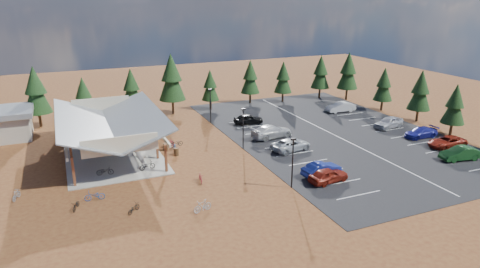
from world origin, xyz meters
The scene contains 48 objects.
ground centered at (0.00, 0.00, 0.00)m, with size 140.00×140.00×0.00m, color #572917.
asphalt_lot centered at (18.50, 3.00, 0.02)m, with size 27.00×44.00×0.04m, color black.
concrete_pad centered at (-10.00, 7.00, 0.05)m, with size 10.60×18.60×0.10m, color gray.
bike_pavilion centered at (-10.00, 7.00, 3.82)m, with size 11.65×19.40×4.97m.
lamp_post_0 centered at (5.00, -10.00, 2.98)m, with size 0.50×0.25×5.14m.
lamp_post_1 centered at (5.00, 2.00, 2.98)m, with size 0.50×0.25×5.14m.
lamp_post_2 centered at (5.00, 14.00, 2.98)m, with size 0.50×0.25×5.14m.
trash_bin_0 centered at (-3.12, 3.06, 0.45)m, with size 0.60×0.60×0.90m, color #4D341B.
trash_bin_1 centered at (-3.89, 5.22, 0.45)m, with size 0.60×0.60×0.90m, color #4D341B.
pine_1 centered at (-18.04, 21.72, 5.37)m, with size 3.78×3.78×8.80m.
pine_2 centered at (-11.88, 21.11, 4.20)m, with size 2.96×2.96×6.89m.
pine_3 centered at (-4.81, 22.52, 4.54)m, with size 3.20×3.20×7.45m.
pine_4 centered at (1.22, 21.20, 5.85)m, with size 4.11×4.11×9.58m.
pine_5 centered at (7.64, 21.61, 4.02)m, with size 2.83×2.83×6.59m.
pine_6 centered at (15.41, 22.96, 4.62)m, with size 3.25×3.25×7.57m.
pine_7 centered at (21.02, 21.47, 4.38)m, with size 3.08×3.08×7.17m.
pine_8 centered at (28.71, 21.56, 4.77)m, with size 3.35×3.35×7.81m.
pine_10 centered at (32.88, -3.98, 4.30)m, with size 3.02×3.02×7.05m.
pine_11 centered at (33.66, 2.86, 4.73)m, with size 3.32×3.32×7.74m.
pine_12 centered at (33.17, 10.03, 4.30)m, with size 3.03×3.03×7.06m.
pine_13 centered at (32.45, 18.53, 5.21)m, with size 3.66×3.66×8.54m.
bike_0 centered at (-11.55, 0.17, 0.56)m, with size 0.61×1.74×0.91m, color black.
bike_1 centered at (-11.16, 6.07, 0.65)m, with size 0.52×1.83×1.10m, color gray.
bike_2 centered at (-11.13, 9.59, 0.57)m, with size 0.62×1.77×0.93m, color #124895.
bike_3 centered at (-13.63, 13.78, 0.63)m, with size 0.50×1.77×1.06m, color maroon.
bike_4 centered at (-7.20, -0.12, 0.57)m, with size 0.62×1.79×0.94m, color black.
bike_5 centered at (-8.74, 4.62, 0.59)m, with size 0.46×1.63×0.98m, color gray.
bike_6 centered at (-6.77, 10.32, 0.51)m, with size 0.55×1.58×0.83m, color navy.
bike_7 centered at (-7.69, 11.88, 0.62)m, with size 0.49×1.74×1.04m, color #99371B.
bike_8 centered at (-14.75, -6.47, 0.41)m, with size 0.55×1.57×0.82m, color black.
bike_9 centered at (-19.74, -2.25, 0.47)m, with size 0.44×1.55×0.93m, color gray.
bike_10 centered at (-13.07, -5.29, 0.48)m, with size 0.64×1.82×0.96m, color navy.
bike_11 centered at (-2.84, -5.26, 0.45)m, with size 0.42×1.50×0.90m, color maroon.
bike_12 centered at (-10.17, -9.01, 0.40)m, with size 0.53×1.53×0.81m, color black.
bike_13 centered at (-4.60, -11.22, 0.54)m, with size 0.51×1.81×1.09m, color #95969C.
bike_14 centered at (-2.86, 4.80, 0.46)m, with size 0.62×1.77×0.93m, color navy.
bike_15 centered at (-3.22, 6.32, 0.49)m, with size 0.46×1.63×0.98m, color maroon.
bike_16 centered at (-2.35, 5.99, 0.48)m, with size 0.64×1.84×0.96m, color black.
car_0 centered at (9.01, -10.35, 0.78)m, with size 1.74×4.33×1.48m, color maroon.
car_1 centered at (9.28, -8.74, 0.77)m, with size 1.54×4.43×1.46m, color navy.
car_2 centered at (10.13, -0.76, 0.76)m, with size 2.39×5.18×1.44m, color #ACB1B5.
car_3 centered at (10.19, 4.48, 0.88)m, with size 2.34×5.76×1.67m, color #B5B5B5.
car_4 centered at (9.93, 11.45, 0.77)m, with size 1.72×4.27×1.45m, color black.
car_5 centered at (26.37, -11.10, 0.81)m, with size 1.62×4.65×1.53m, color #15431A.
car_6 centered at (28.48, -7.36, 0.72)m, with size 2.26×4.91×1.36m, color maroon.
car_7 centered at (28.38, -3.23, 0.72)m, with size 1.90×4.68×1.36m, color navy.
car_8 centered at (27.48, 1.88, 0.84)m, with size 1.89×4.71×1.60m, color #AFB1B9.
car_9 centered at (26.36, 11.77, 0.82)m, with size 1.66×4.76×1.57m, color silver.
Camera 1 is at (-14.67, -43.29, 18.13)m, focal length 32.00 mm.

